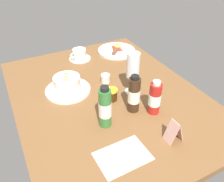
{
  "coord_description": "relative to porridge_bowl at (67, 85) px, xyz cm",
  "views": [
    {
      "loc": [
        81.92,
        -39.28,
        65.84
      ],
      "look_at": [
        4.87,
        0.24,
        4.65
      ],
      "focal_mm": 37.66,
      "sensor_mm": 36.0,
      "label": 1
    }
  ],
  "objects": [
    {
      "name": "creamer_jug",
      "position": [
        1.04,
        19.8,
        -1.36
      ],
      "size": [
        4.52,
        5.48,
        5.03
      ],
      "color": "silver",
      "rests_on": "ground_plane"
    },
    {
      "name": "sauce_bottle_red",
      "position": [
        31.49,
        27.77,
        3.56
      ],
      "size": [
        5.18,
        5.18,
        15.59
      ],
      "color": "#B21E19",
      "rests_on": "ground_plane"
    },
    {
      "name": "jam_jar",
      "position": [
        15.56,
        15.73,
        -0.8
      ],
      "size": [
        5.49,
        5.49,
        5.62
      ],
      "color": "#3D230A",
      "rests_on": "ground_plane"
    },
    {
      "name": "cutlery_setting",
      "position": [
        46.61,
        4.76,
        -3.39
      ],
      "size": [
        13.36,
        18.67,
        0.9
      ],
      "color": "silver",
      "rests_on": "ground_plane"
    },
    {
      "name": "breakfast_plate",
      "position": [
        -27.78,
        41.5,
        -2.71
      ],
      "size": [
        23.63,
        23.63,
        3.7
      ],
      "color": "silver",
      "rests_on": "ground_plane"
    },
    {
      "name": "menu_card",
      "position": [
        48.19,
        24.91,
        0.68
      ],
      "size": [
        4.71,
        6.32,
        8.78
      ],
      "color": "tan",
      "rests_on": "ground_plane"
    },
    {
      "name": "sauce_bottle_brown",
      "position": [
        26.36,
        20.75,
        4.41
      ],
      "size": [
        5.16,
        5.16,
        17.31
      ],
      "color": "#382314",
      "rests_on": "ground_plane"
    },
    {
      "name": "sauce_bottle_green",
      "position": [
        29.23,
        5.98,
        4.88
      ],
      "size": [
        5.09,
        5.09,
        18.35
      ],
      "color": "#337233",
      "rests_on": "ground_plane"
    },
    {
      "name": "coffee_cup",
      "position": [
        -29.03,
        17.03,
        -0.7
      ],
      "size": [
        12.89,
        13.08,
        6.3
      ],
      "color": "silver",
      "rests_on": "ground_plane"
    },
    {
      "name": "ground_plane",
      "position": [
        10.66,
        15.77,
        -5.14
      ],
      "size": [
        110.0,
        84.0,
        3.0
      ],
      "primitive_type": "cube",
      "color": "brown"
    },
    {
      "name": "wine_glass",
      "position": [
        14.29,
        27.39,
        9.76
      ],
      "size": [
        6.59,
        6.59,
        20.38
      ],
      "color": "white",
      "rests_on": "ground_plane"
    },
    {
      "name": "porridge_bowl",
      "position": [
        0.0,
        0.0,
        0.0
      ],
      "size": [
        21.77,
        21.77,
        8.73
      ],
      "color": "silver",
      "rests_on": "ground_plane"
    }
  ]
}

